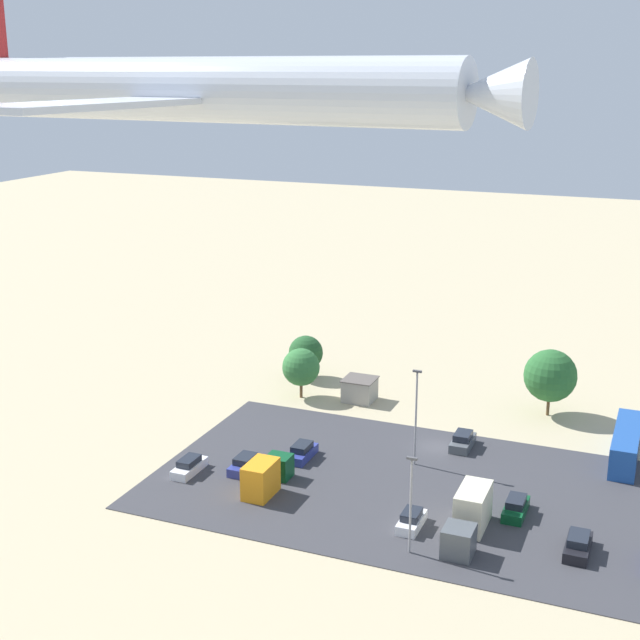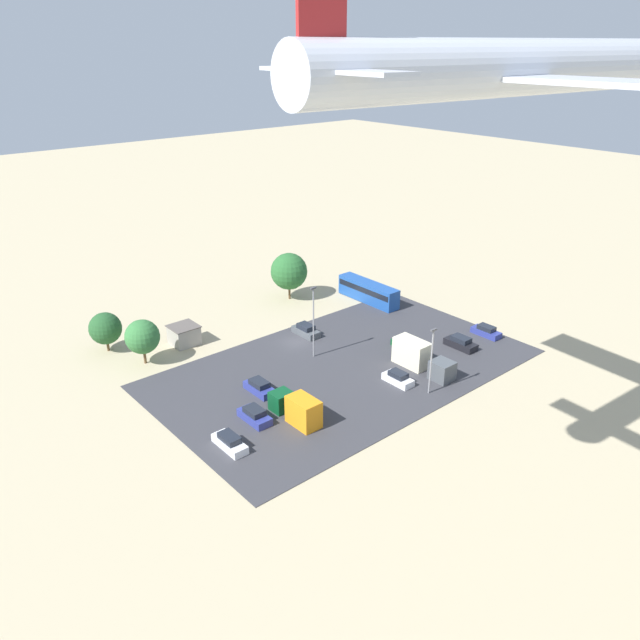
# 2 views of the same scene
# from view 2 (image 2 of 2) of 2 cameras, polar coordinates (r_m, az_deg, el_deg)

# --- Properties ---
(ground_plane) EXTENTS (400.00, 400.00, 0.00)m
(ground_plane) POSITION_cam_2_polar(r_m,az_deg,el_deg) (89.46, -2.18, -2.06)
(ground_plane) COLOR tan
(parking_lot_surface) EXTENTS (49.14, 29.28, 0.08)m
(parking_lot_surface) POSITION_cam_2_polar(r_m,az_deg,el_deg) (82.60, 2.22, -4.39)
(parking_lot_surface) COLOR #38383D
(parking_lot_surface) RESTS_ON ground
(shed_building) EXTENTS (3.84, 3.77, 2.78)m
(shed_building) POSITION_cam_2_polar(r_m,az_deg,el_deg) (90.54, -12.32, -1.33)
(shed_building) COLOR #9E998E
(shed_building) RESTS_ON ground
(bus) EXTENTS (2.56, 11.84, 3.27)m
(bus) POSITION_cam_2_polar(r_m,az_deg,el_deg) (103.21, 4.45, 2.67)
(bus) COLOR #1E4C9E
(bus) RESTS_ON ground
(parked_car_0) EXTENTS (1.75, 4.38, 1.51)m
(parked_car_0) POSITION_cam_2_polar(r_m,az_deg,el_deg) (94.30, 14.95, -1.01)
(parked_car_0) COLOR navy
(parked_car_0) RESTS_ON ground
(parked_car_1) EXTENTS (1.77, 4.09, 1.56)m
(parked_car_1) POSITION_cam_2_polar(r_m,az_deg,el_deg) (79.28, 7.14, -5.32)
(parked_car_1) COLOR silver
(parked_car_1) RESTS_ON ground
(parked_car_2) EXTENTS (1.90, 4.46, 1.60)m
(parked_car_2) POSITION_cam_2_polar(r_m,az_deg,el_deg) (77.06, -5.56, -6.15)
(parked_car_2) COLOR navy
(parked_car_2) RESTS_ON ground
(parked_car_3) EXTENTS (1.76, 4.61, 1.56)m
(parked_car_3) POSITION_cam_2_polar(r_m,az_deg,el_deg) (67.74, -8.26, -11.01)
(parked_car_3) COLOR silver
(parked_car_3) RESTS_ON ground
(parked_car_4) EXTENTS (1.84, 4.56, 1.63)m
(parked_car_4) POSITION_cam_2_polar(r_m,az_deg,el_deg) (88.03, 7.95, -2.20)
(parked_car_4) COLOR #0C4723
(parked_car_4) RESTS_ON ground
(parked_car_5) EXTENTS (1.97, 4.48, 1.66)m
(parked_car_5) POSITION_cam_2_polar(r_m,az_deg,el_deg) (91.25, -1.30, -0.97)
(parked_car_5) COLOR #4C5156
(parked_car_5) RESTS_ON ground
(parked_car_6) EXTENTS (1.97, 4.65, 1.65)m
(parked_car_6) POSITION_cam_2_polar(r_m,az_deg,el_deg) (89.70, 12.74, -2.06)
(parked_car_6) COLOR black
(parked_car_6) RESTS_ON ground
(parked_car_7) EXTENTS (1.97, 4.39, 1.59)m
(parked_car_7) POSITION_cam_2_polar(r_m,az_deg,el_deg) (71.71, -6.00, -8.68)
(parked_car_7) COLOR navy
(parked_car_7) RESTS_ON ground
(parked_truck_0) EXTENTS (2.40, 7.11, 3.28)m
(parked_truck_0) POSITION_cam_2_polar(r_m,az_deg,el_deg) (71.03, -2.10, -8.10)
(parked_truck_0) COLOR #0C4723
(parked_truck_0) RESTS_ON ground
(parked_truck_1) EXTENTS (2.51, 8.95, 3.60)m
(parked_truck_1) POSITION_cam_2_polar(r_m,az_deg,el_deg) (82.53, 9.13, -3.41)
(parked_truck_1) COLOR #4C5156
(parked_truck_1) RESTS_ON ground
(tree_near_shed) EXTENTS (4.47, 4.47, 5.66)m
(tree_near_shed) POSITION_cam_2_polar(r_m,az_deg,el_deg) (90.55, -19.04, -0.73)
(tree_near_shed) COLOR brown
(tree_near_shed) RESTS_ON ground
(tree_apron_mid) EXTENTS (6.08, 6.08, 7.90)m
(tree_apron_mid) POSITION_cam_2_polar(r_m,az_deg,el_deg) (103.05, -2.85, 4.47)
(tree_apron_mid) COLOR brown
(tree_apron_mid) RESTS_ON ground
(tree_apron_far) EXTENTS (4.60, 4.60, 6.21)m
(tree_apron_far) POSITION_cam_2_polar(r_m,az_deg,el_deg) (85.35, -15.94, -1.48)
(tree_apron_far) COLOR brown
(tree_apron_far) RESTS_ON ground
(light_pole_lot_centre) EXTENTS (0.90, 0.28, 10.11)m
(light_pole_lot_centre) POSITION_cam_2_polar(r_m,az_deg,el_deg) (83.01, -0.60, 0.03)
(light_pole_lot_centre) COLOR gray
(light_pole_lot_centre) RESTS_ON ground
(light_pole_lot_edge) EXTENTS (0.90, 0.28, 8.63)m
(light_pole_lot_edge) POSITION_cam_2_polar(r_m,az_deg,el_deg) (75.73, 10.14, -3.49)
(light_pole_lot_edge) COLOR gray
(light_pole_lot_edge) RESTS_ON ground
(airplane) EXTENTS (40.62, 33.63, 9.55)m
(airplane) POSITION_cam_2_polar(r_m,az_deg,el_deg) (51.02, 17.55, 21.11)
(airplane) COLOR silver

